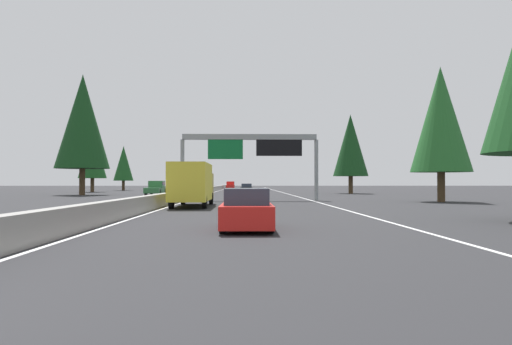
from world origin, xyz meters
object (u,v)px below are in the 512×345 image
(conifer_right_mid, at_px, (351,145))
(conifer_left_far, at_px, (123,163))
(box_truck_distant_b, at_px, (193,183))
(conifer_left_mid, at_px, (93,154))
(conifer_left_near, at_px, (83,121))
(sedan_far_center, at_px, (247,189))
(pickup_mid_center, at_px, (230,185))
(conifer_right_near, at_px, (441,119))
(oncoming_near, at_px, (156,188))
(sign_gantry_overhead, at_px, (252,148))
(sedan_mid_right, at_px, (247,210))

(conifer_right_mid, height_order, conifer_left_far, conifer_right_mid)
(box_truck_distant_b, height_order, conifer_left_mid, conifer_left_mid)
(conifer_left_near, relative_size, conifer_left_mid, 1.46)
(sedan_far_center, height_order, conifer_left_near, conifer_left_near)
(sedan_far_center, distance_m, conifer_left_near, 25.44)
(sedan_far_center, bearing_deg, pickup_mid_center, 4.99)
(conifer_right_near, bearing_deg, conifer_left_near, 59.77)
(sedan_far_center, bearing_deg, oncoming_near, 126.53)
(sign_gantry_overhead, height_order, box_truck_distant_b, sign_gantry_overhead)
(conifer_left_mid, bearing_deg, sedan_far_center, -108.61)
(sign_gantry_overhead, relative_size, pickup_mid_center, 2.26)
(pickup_mid_center, bearing_deg, conifer_right_mid, -157.63)
(sign_gantry_overhead, relative_size, sedan_far_center, 2.88)
(pickup_mid_center, relative_size, conifer_right_near, 0.48)
(oncoming_near, xyz_separation_m, conifer_left_near, (-1.73, 9.18, 8.64))
(conifer_right_mid, bearing_deg, conifer_left_mid, 74.54)
(sedan_mid_right, distance_m, conifer_left_mid, 70.23)
(pickup_mid_center, bearing_deg, sedan_mid_right, -177.87)
(sedan_mid_right, xyz_separation_m, sedan_far_center, (56.15, -0.12, 0.00))
(oncoming_near, relative_size, conifer_left_far, 0.62)
(conifer_right_near, bearing_deg, box_truck_distant_b, 109.65)
(sign_gantry_overhead, xyz_separation_m, sedan_mid_right, (-26.90, 0.51, -4.17))
(pickup_mid_center, xyz_separation_m, conifer_left_far, (-19.16, 21.14, 4.58))
(sign_gantry_overhead, distance_m, oncoming_near, 24.15)
(sedan_mid_right, relative_size, conifer_left_mid, 0.41)
(conifer_left_mid, height_order, conifer_left_far, conifer_left_mid)
(pickup_mid_center, distance_m, conifer_left_mid, 42.10)
(conifer_left_far, bearing_deg, sedan_mid_right, -162.94)
(sedan_mid_right, height_order, conifer_right_near, conifer_right_near)
(pickup_mid_center, distance_m, conifer_right_mid, 50.93)
(pickup_mid_center, distance_m, conifer_left_far, 28.90)
(conifer_left_mid, xyz_separation_m, conifer_left_far, (16.10, -1.17, -1.04))
(pickup_mid_center, xyz_separation_m, conifer_left_near, (-54.77, 17.46, 8.64))
(oncoming_near, bearing_deg, sign_gantry_overhead, 31.68)
(box_truck_distant_b, relative_size, sedan_far_center, 1.93)
(conifer_right_near, xyz_separation_m, conifer_right_mid, (30.07, 1.14, 0.08))
(sign_gantry_overhead, height_order, sedan_mid_right, sign_gantry_overhead)
(oncoming_near, xyz_separation_m, conifer_right_mid, (6.30, -27.51, 6.22))
(sign_gantry_overhead, relative_size, conifer_right_near, 1.09)
(conifer_right_mid, height_order, conifer_left_near, conifer_left_near)
(box_truck_distant_b, height_order, conifer_right_mid, conifer_right_mid)
(conifer_right_near, bearing_deg, pickup_mid_center, 14.86)
(pickup_mid_center, xyz_separation_m, conifer_right_mid, (-46.75, -19.24, 6.22))
(sedan_mid_right, distance_m, box_truck_distant_b, 16.58)
(conifer_right_mid, height_order, conifer_left_mid, conifer_right_mid)
(pickup_mid_center, bearing_deg, sedan_far_center, -175.01)
(conifer_right_mid, distance_m, conifer_left_near, 37.64)
(sign_gantry_overhead, bearing_deg, conifer_left_mid, 34.90)
(conifer_right_near, xyz_separation_m, conifer_left_far, (57.66, 41.52, -1.56))
(sign_gantry_overhead, relative_size, conifer_right_mid, 1.08)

